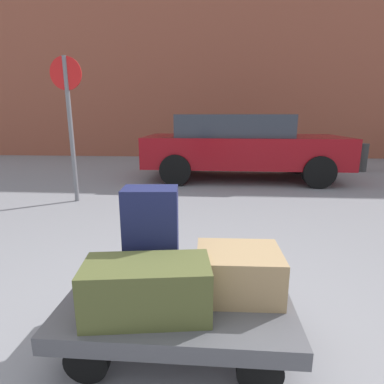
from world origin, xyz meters
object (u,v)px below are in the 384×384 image
(parked_car, at_px, (240,145))
(suitcase_tan_rear_right, at_px, (238,272))
(no_parking_sign, at_px, (69,114))
(duffel_bag_olive_front_right, at_px, (147,289))
(suitcase_navy_front_left, at_px, (151,236))
(bollard_kerb_near, at_px, (305,157))
(luggage_cart, at_px, (177,311))
(bollard_kerb_mid, at_px, (363,158))

(parked_car, bearing_deg, suitcase_tan_rear_right, -94.61)
(parked_car, relative_size, no_parking_sign, 1.90)
(no_parking_sign, bearing_deg, duffel_bag_olive_front_right, -60.14)
(suitcase_navy_front_left, distance_m, bollard_kerb_near, 6.94)
(suitcase_tan_rear_right, distance_m, parked_car, 5.32)
(suitcase_navy_front_left, xyz_separation_m, no_parking_sign, (-1.90, 3.05, 0.76))
(luggage_cart, relative_size, bollard_kerb_mid, 1.85)
(bollard_kerb_near, bearing_deg, duffel_bag_olive_front_right, -111.95)
(suitcase_tan_rear_right, bearing_deg, bollard_kerb_mid, 59.26)
(bollard_kerb_mid, bearing_deg, bollard_kerb_near, 180.00)
(bollard_kerb_near, relative_size, bollard_kerb_mid, 1.00)
(luggage_cart, relative_size, suitcase_navy_front_left, 2.14)
(bollard_kerb_mid, bearing_deg, suitcase_navy_front_left, -123.27)
(parked_car, height_order, bollard_kerb_near, parked_car)
(bollard_kerb_mid, bearing_deg, parked_car, -160.01)
(duffel_bag_olive_front_right, xyz_separation_m, suitcase_navy_front_left, (-0.04, 0.33, 0.16))
(no_parking_sign, bearing_deg, bollard_kerb_mid, 28.60)
(no_parking_sign, bearing_deg, parked_car, 36.84)
(suitcase_tan_rear_right, xyz_separation_m, suitcase_navy_front_left, (-0.53, 0.10, 0.17))
(duffel_bag_olive_front_right, bearing_deg, no_parking_sign, 112.00)
(suitcase_navy_front_left, bearing_deg, parked_car, 74.87)
(bollard_kerb_mid, bearing_deg, duffel_bag_olive_front_right, -121.70)
(suitcase_tan_rear_right, distance_m, bollard_kerb_mid, 7.42)
(suitcase_navy_front_left, height_order, parked_car, parked_car)
(suitcase_tan_rear_right, relative_size, bollard_kerb_near, 0.69)
(bollard_kerb_mid, bearing_deg, suitcase_tan_rear_right, -119.42)
(suitcase_tan_rear_right, xyz_separation_m, parked_car, (0.43, 5.29, 0.28))
(luggage_cart, bearing_deg, duffel_bag_olive_front_right, -135.89)
(luggage_cart, xyz_separation_m, duffel_bag_olive_front_right, (-0.14, -0.13, 0.22))
(suitcase_navy_front_left, height_order, bollard_kerb_near, suitcase_navy_front_left)
(suitcase_tan_rear_right, bearing_deg, no_parking_sign, 126.41)
(luggage_cart, relative_size, no_parking_sign, 0.58)
(suitcase_navy_front_left, relative_size, parked_car, 0.14)
(suitcase_navy_front_left, bearing_deg, suitcase_tan_rear_right, -14.94)
(parked_car, distance_m, bollard_kerb_near, 2.17)
(suitcase_navy_front_left, relative_size, no_parking_sign, 0.27)
(parked_car, bearing_deg, suitcase_navy_front_left, -100.47)
(luggage_cart, bearing_deg, bollard_kerb_near, 68.69)
(parked_car, xyz_separation_m, no_parking_sign, (-2.86, -2.15, 0.65))
(no_parking_sign, bearing_deg, bollard_kerb_near, 35.52)
(suitcase_navy_front_left, bearing_deg, bollard_kerb_mid, 52.06)
(bollard_kerb_mid, distance_m, no_parking_sign, 7.01)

